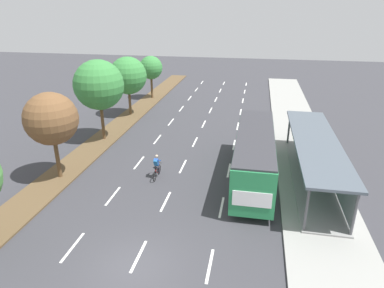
{
  "coord_description": "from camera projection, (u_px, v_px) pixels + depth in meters",
  "views": [
    {
      "loc": [
        5.04,
        -11.75,
        11.29
      ],
      "look_at": [
        0.38,
        12.58,
        1.2
      ],
      "focal_mm": 31.7,
      "sensor_mm": 36.0,
      "label": 1
    }
  ],
  "objects": [
    {
      "name": "bus_shelter",
      "position": [
        318.0,
        156.0,
        22.95
      ],
      "size": [
        2.9,
        13.49,
        2.86
      ],
      "color": "gray",
      "rests_on": "sidewalk_right"
    },
    {
      "name": "lane_divider_right",
      "position": [
        236.0,
        135.0,
        32.08
      ],
      "size": [
        0.14,
        48.09,
        0.01
      ],
      "color": "white",
      "rests_on": "ground"
    },
    {
      "name": "median_tree_third",
      "position": [
        99.0,
        85.0,
        29.03
      ],
      "size": [
        4.3,
        4.3,
        7.07
      ],
      "color": "brown",
      "rests_on": "median_strip"
    },
    {
      "name": "median_strip",
      "position": [
        124.0,
        122.0,
        35.44
      ],
      "size": [
        2.6,
        52.0,
        0.12
      ],
      "primitive_type": "cube",
      "color": "brown",
      "rests_on": "ground"
    },
    {
      "name": "ground_plane",
      "position": [
        133.0,
        267.0,
        15.82
      ],
      "size": [
        140.0,
        140.0,
        0.0
      ],
      "primitive_type": "plane",
      "color": "#38383D"
    },
    {
      "name": "lane_divider_left",
      "position": [
        165.0,
        130.0,
        33.3
      ],
      "size": [
        0.14,
        48.09,
        0.01
      ],
      "color": "white",
      "rests_on": "ground"
    },
    {
      "name": "bus",
      "position": [
        254.0,
        152.0,
        23.18
      ],
      "size": [
        2.54,
        11.29,
        3.37
      ],
      "color": "#28844C",
      "rests_on": "ground"
    },
    {
      "name": "cyclist",
      "position": [
        157.0,
        167.0,
        23.81
      ],
      "size": [
        0.46,
        1.82,
        1.71
      ],
      "color": "black",
      "rests_on": "ground"
    },
    {
      "name": "sidewalk_right",
      "position": [
        297.0,
        133.0,
        32.38
      ],
      "size": [
        4.5,
        52.0,
        0.15
      ],
      "primitive_type": "cube",
      "color": "gray",
      "rests_on": "ground"
    },
    {
      "name": "median_tree_fourth",
      "position": [
        128.0,
        76.0,
        36.19
      ],
      "size": [
        3.99,
        3.99,
        6.29
      ],
      "color": "brown",
      "rests_on": "median_strip"
    },
    {
      "name": "median_tree_fifth",
      "position": [
        151.0,
        68.0,
        43.18
      ],
      "size": [
        2.94,
        2.94,
        5.38
      ],
      "color": "brown",
      "rests_on": "median_strip"
    },
    {
      "name": "median_tree_second",
      "position": [
        51.0,
        119.0,
        22.38
      ],
      "size": [
        3.55,
        3.55,
        6.04
      ],
      "color": "brown",
      "rests_on": "median_strip"
    },
    {
      "name": "lane_divider_center",
      "position": [
        200.0,
        132.0,
        32.69
      ],
      "size": [
        0.14,
        48.09,
        0.01
      ],
      "color": "white",
      "rests_on": "ground"
    }
  ]
}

